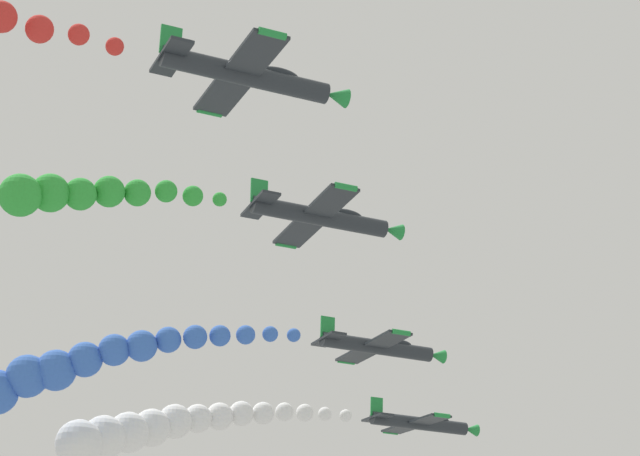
# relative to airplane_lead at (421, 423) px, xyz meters

# --- Properties ---
(airplane_lead) EXTENTS (9.56, 10.35, 2.45)m
(airplane_lead) POSITION_rel_airplane_lead_xyz_m (0.00, 0.00, 0.00)
(airplane_lead) COLOR #23282D
(smoke_trail_lead) EXTENTS (6.73, 25.22, 7.91)m
(smoke_trail_lead) POSITION_rel_airplane_lead_xyz_m (2.80, -24.53, -3.82)
(smoke_trail_lead) COLOR white
(airplane_left_inner) EXTENTS (9.56, 10.35, 2.35)m
(airplane_left_inner) POSITION_rel_airplane_lead_xyz_m (11.46, -9.72, 1.99)
(airplane_left_inner) COLOR #23282D
(smoke_trail_left_inner) EXTENTS (8.37, 23.79, 8.13)m
(smoke_trail_left_inner) POSITION_rel_airplane_lead_xyz_m (7.50, -33.12, -1.99)
(smoke_trail_left_inner) COLOR blue
(airplane_right_inner) EXTENTS (9.56, 10.35, 2.32)m
(airplane_right_inner) POSITION_rel_airplane_lead_xyz_m (25.39, -20.62, 4.71)
(airplane_right_inner) COLOR #23282D
(smoke_trail_right_inner) EXTENTS (2.60, 13.36, 3.97)m
(smoke_trail_right_inner) POSITION_rel_airplane_lead_xyz_m (25.67, -36.08, 3.11)
(smoke_trail_right_inner) COLOR green
(airplane_left_outer) EXTENTS (9.56, 10.35, 2.35)m
(airplane_left_outer) POSITION_rel_airplane_lead_xyz_m (37.25, -30.07, 5.87)
(airplane_left_outer) COLOR #23282D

